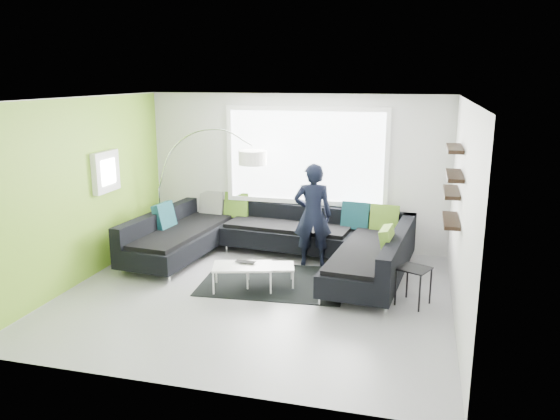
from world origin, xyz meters
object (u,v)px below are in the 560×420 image
object	(u,v)px
coffee_table	(257,275)
person	(313,215)
side_table	(413,286)
arc_lamp	(159,188)
sectional_sofa	(271,243)
laptop	(244,263)

from	to	relation	value
coffee_table	person	world-z (taller)	person
coffee_table	side_table	xyz separation A→B (m)	(2.29, -0.08, 0.08)
coffee_table	side_table	bearing A→B (deg)	-17.99
arc_lamp	person	size ratio (longest dim) A/B	1.29
coffee_table	sectional_sofa	bearing A→B (deg)	75.64
arc_lamp	side_table	bearing A→B (deg)	-14.09
person	sectional_sofa	bearing A→B (deg)	11.27
side_table	person	bearing A→B (deg)	143.01
sectional_sofa	coffee_table	distance (m)	0.94
arc_lamp	person	distance (m)	2.94
coffee_table	laptop	world-z (taller)	laptop
arc_lamp	laptop	bearing A→B (deg)	-31.04
laptop	side_table	bearing A→B (deg)	3.53
sectional_sofa	person	distance (m)	0.83
coffee_table	arc_lamp	distance (m)	2.89
laptop	person	bearing A→B (deg)	61.71
sectional_sofa	laptop	size ratio (longest dim) A/B	14.28
coffee_table	person	bearing A→B (deg)	46.63
sectional_sofa	coffee_table	size ratio (longest dim) A/B	4.09
arc_lamp	coffee_table	bearing A→B (deg)	-28.00
person	laptop	world-z (taller)	person
coffee_table	side_table	world-z (taller)	side_table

